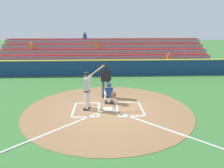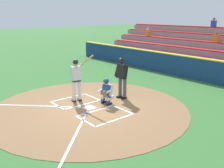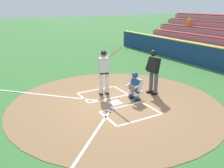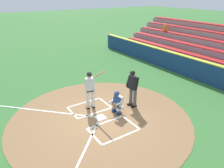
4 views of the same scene
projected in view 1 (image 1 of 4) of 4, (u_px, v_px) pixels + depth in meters
The scene contains 9 objects.
ground_plane at pixel (108, 109), 10.20m from camera, with size 120.00×120.00×0.00m, color #387033.
dirt_circle at pixel (108, 109), 10.19m from camera, with size 8.00×8.00×0.01m, color olive.
home_plate_and_chalk at pixel (109, 116), 9.34m from camera, with size 7.93×4.91×0.01m.
batter at pixel (87, 88), 9.91m from camera, with size 1.03×0.58×2.13m.
catcher at pixel (109, 93), 10.86m from camera, with size 0.62×0.61×1.13m.
plate_umpire at pixel (106, 79), 11.70m from camera, with size 0.60×0.45×1.86m.
baseball at pixel (89, 98), 11.81m from camera, with size 0.07×0.07×0.07m, color white.
backstop_wall at pixel (105, 68), 17.26m from camera, with size 22.00×0.36×1.31m.
bleacher_stand at pixel (105, 57), 20.87m from camera, with size 20.00×5.10×3.45m.
Camera 1 is at (0.26, 9.53, 3.83)m, focal length 33.61 mm.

